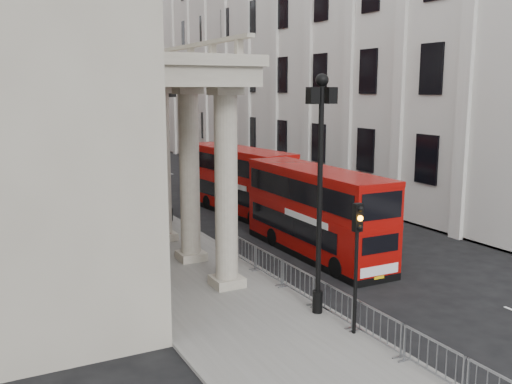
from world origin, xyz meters
The scene contains 16 objects.
ground centered at (0.00, 0.00, 0.00)m, with size 260.00×260.00×0.00m, color black.
sidewalk_west centered at (-3.00, 30.00, 0.06)m, with size 6.00×140.00×0.12m, color slate.
sidewalk_east centered at (13.50, 30.00, 0.06)m, with size 3.00×140.00×0.12m, color slate.
kerb centered at (-0.05, 30.00, 0.07)m, with size 0.20×140.00×0.14m, color slate.
east_building centered at (16.00, 32.00, 12.50)m, with size 8.00×55.00×25.00m, color beige.
monument_column centered at (6.00, 92.00, 15.98)m, with size 8.00×8.00×54.20m.
lamp_post_south centered at (-0.60, 4.00, 4.91)m, with size 1.05×0.44×8.32m.
lamp_post_mid centered at (-0.60, 20.00, 4.91)m, with size 1.05×0.44×8.32m.
lamp_post_north centered at (-0.60, 36.00, 4.91)m, with size 1.05×0.44×8.32m.
traffic_light centered at (-0.50, 1.98, 3.11)m, with size 0.28×0.33×4.30m.
crowd_barriers centered at (-0.35, 2.23, 0.67)m, with size 0.50×18.75×1.10m.
bus_near centered at (3.50, 10.42, 2.20)m, with size 2.44×9.76×4.21m.
bus_far centered at (4.26, 20.53, 2.20)m, with size 3.32×9.93×4.21m.
pedestrian_a centered at (-2.96, 15.43, 0.92)m, with size 0.59×0.39×1.61m, color black.
pedestrian_b centered at (-4.97, 14.12, 0.90)m, with size 0.76×0.59×1.57m, color black.
pedestrian_c centered at (-2.23, 16.72, 0.99)m, with size 0.85×0.55×1.74m, color black.
Camera 1 is at (-11.32, -11.99, 7.96)m, focal length 40.00 mm.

